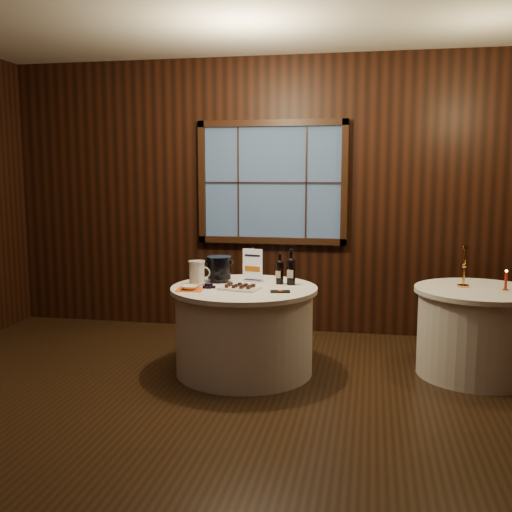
% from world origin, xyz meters
% --- Properties ---
extents(ground, '(6.00, 6.00, 0.00)m').
position_xyz_m(ground, '(0.00, 0.00, 0.00)').
color(ground, black).
rests_on(ground, ground).
extents(back_wall, '(6.00, 0.10, 3.00)m').
position_xyz_m(back_wall, '(0.00, 2.48, 1.54)').
color(back_wall, black).
rests_on(back_wall, ground).
extents(main_table, '(1.28, 1.28, 0.77)m').
position_xyz_m(main_table, '(0.00, 1.00, 0.39)').
color(main_table, silver).
rests_on(main_table, ground).
extents(side_table, '(1.08, 1.08, 0.77)m').
position_xyz_m(side_table, '(2.00, 1.30, 0.39)').
color(side_table, silver).
rests_on(side_table, ground).
extents(sign_stand, '(0.19, 0.13, 0.31)m').
position_xyz_m(sign_stand, '(0.03, 1.26, 0.88)').
color(sign_stand, silver).
rests_on(sign_stand, main_table).
extents(port_bottle_left, '(0.07, 0.08, 0.28)m').
position_xyz_m(port_bottle_left, '(0.29, 1.19, 0.89)').
color(port_bottle_left, black).
rests_on(port_bottle_left, main_table).
extents(port_bottle_right, '(0.08, 0.08, 0.32)m').
position_xyz_m(port_bottle_right, '(0.39, 1.17, 0.91)').
color(port_bottle_right, black).
rests_on(port_bottle_right, main_table).
extents(ice_bucket, '(0.23, 0.23, 0.23)m').
position_xyz_m(ice_bucket, '(-0.27, 1.19, 0.89)').
color(ice_bucket, black).
rests_on(ice_bucket, main_table).
extents(chocolate_plate, '(0.37, 0.28, 0.05)m').
position_xyz_m(chocolate_plate, '(-0.01, 0.88, 0.79)').
color(chocolate_plate, white).
rests_on(chocolate_plate, main_table).
extents(chocolate_box, '(0.18, 0.11, 0.01)m').
position_xyz_m(chocolate_box, '(0.35, 0.82, 0.78)').
color(chocolate_box, black).
rests_on(chocolate_box, main_table).
extents(grape_bunch, '(0.18, 0.07, 0.04)m').
position_xyz_m(grape_bunch, '(-0.28, 0.87, 0.79)').
color(grape_bunch, black).
rests_on(grape_bunch, main_table).
extents(glass_pitcher, '(0.20, 0.15, 0.21)m').
position_xyz_m(glass_pitcher, '(-0.43, 1.02, 0.88)').
color(glass_pitcher, silver).
rests_on(glass_pitcher, main_table).
extents(orange_napkin, '(0.25, 0.25, 0.00)m').
position_xyz_m(orange_napkin, '(-0.43, 0.78, 0.77)').
color(orange_napkin, '#DB5212').
rests_on(orange_napkin, main_table).
extents(cracker_bowl, '(0.15, 0.15, 0.03)m').
position_xyz_m(cracker_bowl, '(-0.43, 0.78, 0.79)').
color(cracker_bowl, white).
rests_on(cracker_bowl, orange_napkin).
extents(brass_candlestick, '(0.10, 0.10, 0.37)m').
position_xyz_m(brass_candlestick, '(1.88, 1.36, 0.90)').
color(brass_candlestick, gold).
rests_on(brass_candlestick, side_table).
extents(red_candle, '(0.05, 0.05, 0.18)m').
position_xyz_m(red_candle, '(2.20, 1.25, 0.84)').
color(red_candle, gold).
rests_on(red_candle, side_table).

